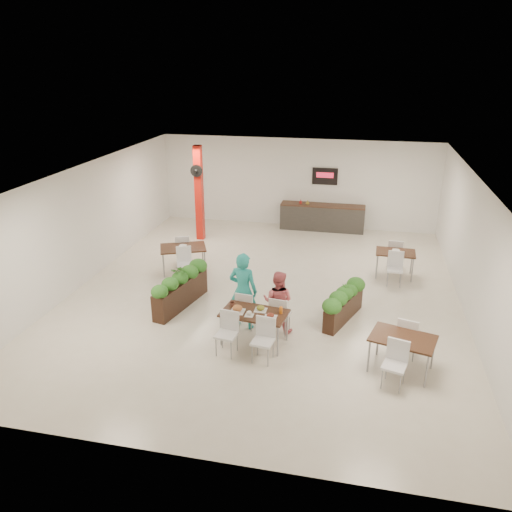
{
  "coord_description": "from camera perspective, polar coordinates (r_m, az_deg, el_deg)",
  "views": [
    {
      "loc": [
        2.3,
        -11.73,
        5.8
      ],
      "look_at": [
        -0.2,
        -0.13,
        1.1
      ],
      "focal_mm": 35.0,
      "sensor_mm": 36.0,
      "label": 1
    }
  ],
  "objects": [
    {
      "name": "planter_right",
      "position": [
        11.95,
        10.02,
        -5.15
      ],
      "size": [
        0.89,
        1.69,
        0.92
      ],
      "rotation": [
        0.0,
        0.0,
        1.21
      ],
      "color": "black",
      "rests_on": "ground"
    },
    {
      "name": "ground",
      "position": [
        13.28,
        0.98,
        -4.28
      ],
      "size": [
        12.0,
        12.0,
        0.0
      ],
      "primitive_type": "plane",
      "color": "beige",
      "rests_on": "ground"
    },
    {
      "name": "room_shell",
      "position": [
        12.54,
        1.03,
        4.0
      ],
      "size": [
        10.1,
        12.1,
        3.22
      ],
      "color": "white",
      "rests_on": "ground"
    },
    {
      "name": "side_table_a",
      "position": [
        14.56,
        -8.32,
        0.61
      ],
      "size": [
        1.52,
        1.66,
        0.92
      ],
      "rotation": [
        0.0,
        0.0,
        0.4
      ],
      "color": "#321810",
      "rests_on": "ground"
    },
    {
      "name": "diner_woman",
      "position": [
        11.24,
        2.52,
        -5.22
      ],
      "size": [
        0.77,
        0.64,
        1.46
      ],
      "primitive_type": "imported",
      "rotation": [
        0.0,
        0.0,
        3.01
      ],
      "color": "#D96068",
      "rests_on": "ground"
    },
    {
      "name": "service_counter",
      "position": [
        18.22,
        7.57,
        4.49
      ],
      "size": [
        3.0,
        0.64,
        2.2
      ],
      "color": "#2C2A27",
      "rests_on": "ground"
    },
    {
      "name": "diner_man",
      "position": [
        11.31,
        -1.48,
        -4.0
      ],
      "size": [
        0.72,
        0.52,
        1.83
      ],
      "primitive_type": "imported",
      "rotation": [
        0.0,
        0.0,
        3.01
      ],
      "color": "teal",
      "rests_on": "ground"
    },
    {
      "name": "main_table",
      "position": [
        10.79,
        -0.25,
        -6.99
      ],
      "size": [
        1.49,
        1.77,
        0.92
      ],
      "rotation": [
        0.0,
        0.0,
        -0.13
      ],
      "color": "#321810",
      "rests_on": "ground"
    },
    {
      "name": "planter_left",
      "position": [
        12.54,
        -8.62,
        -3.5
      ],
      "size": [
        0.78,
        2.08,
        1.11
      ],
      "rotation": [
        0.0,
        0.0,
        1.35
      ],
      "color": "black",
      "rests_on": "ground"
    },
    {
      "name": "side_table_c",
      "position": [
        10.3,
        16.4,
        -9.5
      ],
      "size": [
        1.4,
        1.67,
        0.92
      ],
      "rotation": [
        0.0,
        0.0,
        -0.27
      ],
      "color": "#321810",
      "rests_on": "ground"
    },
    {
      "name": "side_table_b",
      "position": [
        14.6,
        15.63,
        -0.0
      ],
      "size": [
        1.1,
        1.63,
        0.92
      ],
      "rotation": [
        0.0,
        0.0,
        -0.03
      ],
      "color": "#321810",
      "rests_on": "ground"
    },
    {
      "name": "red_column",
      "position": [
        16.92,
        -6.53,
        7.25
      ],
      "size": [
        0.4,
        0.41,
        3.2
      ],
      "color": "red",
      "rests_on": "ground"
    }
  ]
}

